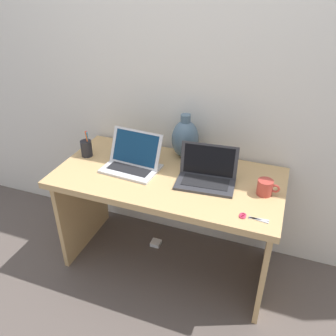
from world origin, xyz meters
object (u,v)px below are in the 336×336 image
(laptop_right, at_px, (207,173))
(pen_cup, at_px, (87,148))
(scissors, at_px, (248,217))
(laptop_left, at_px, (133,159))
(power_brick, at_px, (156,243))
(coffee_mug, at_px, (265,187))
(green_vase, at_px, (185,138))

(laptop_right, height_order, pen_cup, laptop_right)
(pen_cup, distance_m, scissors, 1.14)
(laptop_left, height_order, laptop_right, laptop_left)
(laptop_right, distance_m, power_brick, 0.85)
(laptop_left, height_order, coffee_mug, laptop_left)
(scissors, bearing_deg, green_vase, 134.91)
(laptop_left, xyz_separation_m, pen_cup, (-0.35, 0.03, -0.00))
(pen_cup, height_order, scissors, pen_cup)
(green_vase, relative_size, coffee_mug, 2.38)
(laptop_left, distance_m, green_vase, 0.36)
(coffee_mug, relative_size, scissors, 0.83)
(laptop_right, height_order, green_vase, green_vase)
(laptop_left, bearing_deg, scissors, -18.47)
(green_vase, distance_m, coffee_mug, 0.61)
(pen_cup, distance_m, power_brick, 0.88)
(laptop_left, height_order, power_brick, laptop_left)
(green_vase, relative_size, power_brick, 4.17)
(scissors, bearing_deg, laptop_right, 137.87)
(pen_cup, bearing_deg, laptop_left, -5.11)
(green_vase, xyz_separation_m, coffee_mug, (0.55, -0.26, -0.09))
(laptop_right, xyz_separation_m, scissors, (0.28, -0.26, -0.05))
(laptop_right, xyz_separation_m, coffee_mug, (0.33, -0.02, -0.01))
(coffee_mug, bearing_deg, green_vase, 154.33)
(power_brick, bearing_deg, laptop_left, -129.05)
(laptop_left, distance_m, coffee_mug, 0.80)
(laptop_right, relative_size, coffee_mug, 2.85)
(pen_cup, relative_size, power_brick, 2.61)
(coffee_mug, relative_size, pen_cup, 0.67)
(laptop_right, height_order, scissors, laptop_right)
(laptop_right, bearing_deg, laptop_left, -179.22)
(scissors, xyz_separation_m, power_brick, (-0.66, 0.36, -0.70))
(pen_cup, height_order, power_brick, pen_cup)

